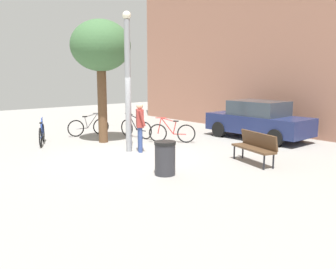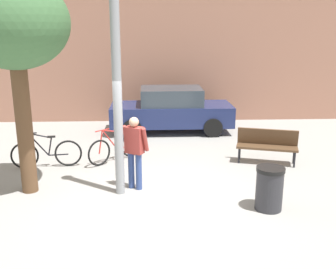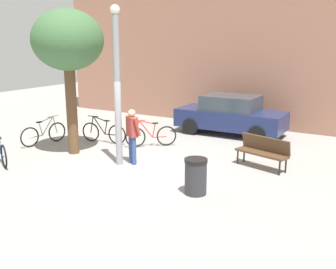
{
  "view_description": "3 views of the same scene",
  "coord_description": "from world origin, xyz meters",
  "px_view_note": "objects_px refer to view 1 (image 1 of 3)",
  "views": [
    {
      "loc": [
        9.54,
        -6.63,
        2.63
      ],
      "look_at": [
        0.98,
        0.62,
        0.75
      ],
      "focal_mm": 39.01,
      "sensor_mm": 36.0,
      "label": 1
    },
    {
      "loc": [
        0.07,
        -7.87,
        3.55
      ],
      "look_at": [
        0.45,
        0.85,
        1.17
      ],
      "focal_mm": 41.91,
      "sensor_mm": 36.0,
      "label": 2
    },
    {
      "loc": [
        6.52,
        -8.91,
        3.7
      ],
      "look_at": [
        0.54,
        1.13,
        0.88
      ],
      "focal_mm": 42.66,
      "sensor_mm": 36.0,
      "label": 3
    }
  ],
  "objects_px": {
    "bicycle_silver": "(89,127)",
    "trash_bin": "(165,158)",
    "plaza_tree": "(101,48)",
    "parked_car_navy": "(258,120)",
    "park_bench": "(255,145)",
    "bicycle_red": "(172,133)",
    "lamppost": "(128,79)",
    "bicycle_blue": "(42,134)",
    "person_by_lamppost": "(140,124)",
    "bicycle_black": "(136,129)"
  },
  "relations": [
    {
      "from": "plaza_tree",
      "to": "parked_car_navy",
      "type": "height_order",
      "value": "plaza_tree"
    },
    {
      "from": "person_by_lamppost",
      "to": "parked_car_navy",
      "type": "height_order",
      "value": "person_by_lamppost"
    },
    {
      "from": "park_bench",
      "to": "bicycle_red",
      "type": "relative_size",
      "value": 1.22
    },
    {
      "from": "bicycle_blue",
      "to": "bicycle_red",
      "type": "distance_m",
      "value": 4.89
    },
    {
      "from": "park_bench",
      "to": "bicycle_black",
      "type": "distance_m",
      "value": 5.87
    },
    {
      "from": "person_by_lamppost",
      "to": "trash_bin",
      "type": "xyz_separation_m",
      "value": [
        2.73,
        -1.18,
        -0.52
      ]
    },
    {
      "from": "park_bench",
      "to": "person_by_lamppost",
      "type": "bearing_deg",
      "value": -154.83
    },
    {
      "from": "person_by_lamppost",
      "to": "bicycle_red",
      "type": "xyz_separation_m",
      "value": [
        -0.61,
        1.94,
        -0.58
      ]
    },
    {
      "from": "lamppost",
      "to": "parked_car_navy",
      "type": "xyz_separation_m",
      "value": [
        1.4,
        5.33,
        -1.67
      ]
    },
    {
      "from": "lamppost",
      "to": "bicycle_red",
      "type": "xyz_separation_m",
      "value": [
        -0.29,
        2.18,
        -2.06
      ]
    },
    {
      "from": "person_by_lamppost",
      "to": "bicycle_blue",
      "type": "distance_m",
      "value": 4.07
    },
    {
      "from": "park_bench",
      "to": "bicycle_red",
      "type": "bearing_deg",
      "value": 175.87
    },
    {
      "from": "bicycle_blue",
      "to": "bicycle_silver",
      "type": "relative_size",
      "value": 0.92
    },
    {
      "from": "plaza_tree",
      "to": "bicycle_red",
      "type": "xyz_separation_m",
      "value": [
        1.75,
        1.99,
        -3.2
      ]
    },
    {
      "from": "parked_car_navy",
      "to": "bicycle_blue",
      "type": "bearing_deg",
      "value": -122.66
    },
    {
      "from": "lamppost",
      "to": "bicycle_silver",
      "type": "xyz_separation_m",
      "value": [
        -3.77,
        0.5,
        -2.06
      ]
    },
    {
      "from": "bicycle_silver",
      "to": "trash_bin",
      "type": "height_order",
      "value": "bicycle_silver"
    },
    {
      "from": "lamppost",
      "to": "bicycle_blue",
      "type": "bearing_deg",
      "value": -150.57
    },
    {
      "from": "park_bench",
      "to": "bicycle_red",
      "type": "distance_m",
      "value": 4.12
    },
    {
      "from": "bicycle_black",
      "to": "bicycle_silver",
      "type": "relative_size",
      "value": 1.01
    },
    {
      "from": "park_bench",
      "to": "trash_bin",
      "type": "xyz_separation_m",
      "value": [
        -0.77,
        -2.82,
        -0.1
      ]
    },
    {
      "from": "lamppost",
      "to": "person_by_lamppost",
      "type": "bearing_deg",
      "value": 36.89
    },
    {
      "from": "person_by_lamppost",
      "to": "bicycle_silver",
      "type": "relative_size",
      "value": 0.93
    },
    {
      "from": "bicycle_blue",
      "to": "lamppost",
      "type": "bearing_deg",
      "value": 29.43
    },
    {
      "from": "person_by_lamppost",
      "to": "plaza_tree",
      "type": "xyz_separation_m",
      "value": [
        -2.36,
        -0.05,
        2.61
      ]
    },
    {
      "from": "lamppost",
      "to": "plaza_tree",
      "type": "height_order",
      "value": "lamppost"
    },
    {
      "from": "lamppost",
      "to": "bicycle_black",
      "type": "xyz_separation_m",
      "value": [
        -2.05,
        1.74,
        -2.06
      ]
    },
    {
      "from": "park_bench",
      "to": "plaza_tree",
      "type": "height_order",
      "value": "plaza_tree"
    },
    {
      "from": "person_by_lamppost",
      "to": "parked_car_navy",
      "type": "bearing_deg",
      "value": 78.04
    },
    {
      "from": "plaza_tree",
      "to": "parked_car_navy",
      "type": "bearing_deg",
      "value": 56.23
    },
    {
      "from": "bicycle_red",
      "to": "trash_bin",
      "type": "xyz_separation_m",
      "value": [
        3.34,
        -3.12,
        0.07
      ]
    },
    {
      "from": "bicycle_blue",
      "to": "trash_bin",
      "type": "height_order",
      "value": "bicycle_blue"
    },
    {
      "from": "bicycle_blue",
      "to": "trash_bin",
      "type": "distance_m",
      "value": 6.27
    },
    {
      "from": "trash_bin",
      "to": "bicycle_blue",
      "type": "bearing_deg",
      "value": -172.27
    },
    {
      "from": "lamppost",
      "to": "trash_bin",
      "type": "relative_size",
      "value": 5.18
    },
    {
      "from": "plaza_tree",
      "to": "bicycle_blue",
      "type": "distance_m",
      "value": 3.92
    },
    {
      "from": "trash_bin",
      "to": "bicycle_black",
      "type": "bearing_deg",
      "value": 152.33
    },
    {
      "from": "plaza_tree",
      "to": "bicycle_silver",
      "type": "distance_m",
      "value": 3.65
    },
    {
      "from": "bicycle_blue",
      "to": "parked_car_navy",
      "type": "xyz_separation_m",
      "value": [
        4.56,
        7.11,
        0.39
      ]
    },
    {
      "from": "lamppost",
      "to": "bicycle_black",
      "type": "height_order",
      "value": "lamppost"
    },
    {
      "from": "park_bench",
      "to": "bicycle_blue",
      "type": "distance_m",
      "value": 7.88
    },
    {
      "from": "bicycle_blue",
      "to": "bicycle_silver",
      "type": "distance_m",
      "value": 2.36
    },
    {
      "from": "bicycle_black",
      "to": "trash_bin",
      "type": "xyz_separation_m",
      "value": [
        5.1,
        -2.68,
        0.07
      ]
    },
    {
      "from": "bicycle_red",
      "to": "plaza_tree",
      "type": "bearing_deg",
      "value": -131.26
    },
    {
      "from": "bicycle_red",
      "to": "trash_bin",
      "type": "relative_size",
      "value": 1.54
    },
    {
      "from": "bicycle_black",
      "to": "parked_car_navy",
      "type": "height_order",
      "value": "parked_car_navy"
    },
    {
      "from": "plaza_tree",
      "to": "trash_bin",
      "type": "height_order",
      "value": "plaza_tree"
    },
    {
      "from": "bicycle_black",
      "to": "plaza_tree",
      "type": "bearing_deg",
      "value": -89.47
    },
    {
      "from": "trash_bin",
      "to": "bicycle_red",
      "type": "bearing_deg",
      "value": 136.94
    },
    {
      "from": "person_by_lamppost",
      "to": "bicycle_silver",
      "type": "bearing_deg",
      "value": 176.39
    }
  ]
}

